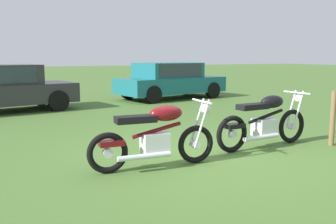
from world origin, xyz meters
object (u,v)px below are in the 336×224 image
at_px(motorcycle_maroon, 155,137).
at_px(fence_post_wooden, 333,118).
at_px(car_teal, 170,79).
at_px(motorcycle_black, 265,121).

height_order(motorcycle_maroon, fence_post_wooden, fence_post_wooden).
bearing_deg(motorcycle_maroon, fence_post_wooden, 1.33).
bearing_deg(motorcycle_maroon, car_teal, 66.27).
bearing_deg(fence_post_wooden, motorcycle_black, 159.42).
xyz_separation_m(motorcycle_black, fence_post_wooden, (1.24, -0.46, 0.03)).
bearing_deg(fence_post_wooden, motorcycle_maroon, 176.96).
height_order(motorcycle_black, fence_post_wooden, fence_post_wooden).
relative_size(motorcycle_maroon, fence_post_wooden, 1.94).
height_order(motorcycle_black, car_teal, car_teal).
relative_size(motorcycle_maroon, car_teal, 0.44).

